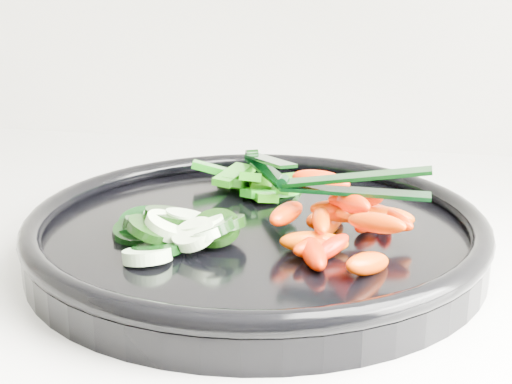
# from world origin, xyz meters

# --- Properties ---
(veggie_tray) EXTENTS (0.48, 0.48, 0.04)m
(veggie_tray) POSITION_xyz_m (0.27, 1.62, 0.95)
(veggie_tray) COLOR black
(veggie_tray) RESTS_ON counter
(cucumber_pile) EXTENTS (0.12, 0.12, 0.04)m
(cucumber_pile) POSITION_xyz_m (0.21, 1.57, 0.96)
(cucumber_pile) COLOR black
(cucumber_pile) RESTS_ON veggie_tray
(carrot_pile) EXTENTS (0.12, 0.15, 0.05)m
(carrot_pile) POSITION_xyz_m (0.34, 1.59, 0.97)
(carrot_pile) COLOR #FF2500
(carrot_pile) RESTS_ON veggie_tray
(pepper_pile) EXTENTS (0.12, 0.11, 0.04)m
(pepper_pile) POSITION_xyz_m (0.24, 1.71, 0.96)
(pepper_pile) COLOR #0D710A
(pepper_pile) RESTS_ON veggie_tray
(tong_carrot) EXTENTS (0.11, 0.02, 0.02)m
(tong_carrot) POSITION_xyz_m (0.35, 1.59, 1.00)
(tong_carrot) COLOR black
(tong_carrot) RESTS_ON carrot_pile
(tong_pepper) EXTENTS (0.07, 0.11, 0.02)m
(tong_pepper) POSITION_xyz_m (0.26, 1.71, 0.98)
(tong_pepper) COLOR black
(tong_pepper) RESTS_ON pepper_pile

